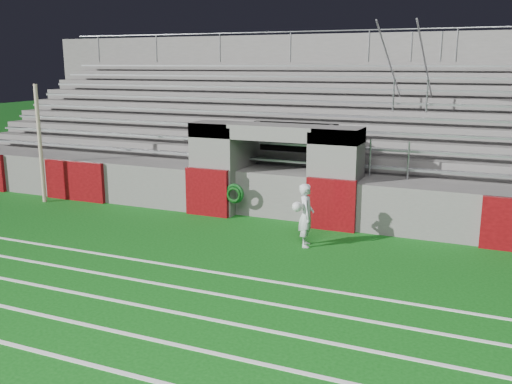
% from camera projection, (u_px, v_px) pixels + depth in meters
% --- Properties ---
extents(ground, '(90.00, 90.00, 0.00)m').
position_uv_depth(ground, '(216.00, 255.00, 12.84)').
color(ground, '#0D4F11').
rests_on(ground, ground).
extents(field_post, '(0.12, 0.12, 3.62)m').
position_uv_depth(field_post, '(40.00, 144.00, 17.39)').
color(field_post, tan).
rests_on(field_post, ground).
extents(field_markings, '(28.00, 8.09, 0.01)m').
position_uv_depth(field_markings, '(59.00, 357.00, 8.36)').
color(field_markings, white).
rests_on(field_markings, ground).
extents(stadium_structure, '(26.00, 8.48, 5.42)m').
position_uv_depth(stadium_structure, '(322.00, 144.00, 19.64)').
color(stadium_structure, '#595654').
rests_on(stadium_structure, ground).
extents(goalkeeper_with_ball, '(0.52, 0.68, 1.50)m').
position_uv_depth(goalkeeper_with_ball, '(306.00, 215.00, 13.30)').
color(goalkeeper_with_ball, silver).
rests_on(goalkeeper_with_ball, ground).
extents(hose_coil, '(0.56, 0.14, 0.56)m').
position_uv_depth(hose_coil, '(234.00, 194.00, 15.67)').
color(hose_coil, '#0D4114').
rests_on(hose_coil, ground).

